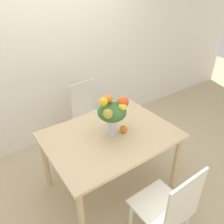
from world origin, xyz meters
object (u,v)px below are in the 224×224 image
dining_chair_near_window (89,116)px  flower_vase (114,111)px  pumpkin (123,129)px  dining_chair_far_side (167,210)px

dining_chair_near_window → flower_vase: bearing=-109.1°
flower_vase → dining_chair_near_window: bearing=78.0°
pumpkin → flower_vase: bearing=168.6°
pumpkin → dining_chair_near_window: (0.07, 0.86, -0.29)m
flower_vase → dining_chair_far_side: (-0.04, -0.82, -0.53)m
flower_vase → dining_chair_near_window: flower_vase is taller
dining_chair_near_window → dining_chair_far_side: (-0.22, -1.66, 0.00)m
dining_chair_near_window → dining_chair_far_side: bearing=-104.5°
pumpkin → dining_chair_near_window: size_ratio=0.09×
flower_vase → pumpkin: bearing=-11.4°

